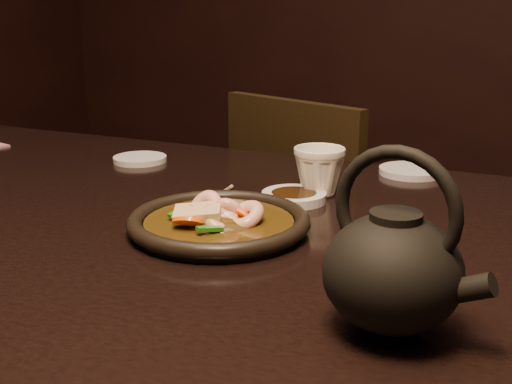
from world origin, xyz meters
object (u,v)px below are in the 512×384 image
at_px(plate, 219,223).
at_px(teapot, 394,267).
at_px(tea_cup, 319,169).
at_px(chair, 322,254).
at_px(table, 114,252).

height_order(plate, teapot, teapot).
height_order(plate, tea_cup, tea_cup).
relative_size(chair, teapot, 4.79).
distance_m(chair, plate, 0.73).
distance_m(table, tea_cup, 0.36).
xyz_separation_m(table, teapot, (0.49, -0.22, 0.14)).
bearing_deg(tea_cup, plate, -105.70).
bearing_deg(tea_cup, chair, 107.23).
height_order(tea_cup, teapot, teapot).
bearing_deg(teapot, tea_cup, 127.74).
xyz_separation_m(plate, teapot, (0.28, -0.18, 0.05)).
bearing_deg(plate, tea_cup, 74.30).
bearing_deg(plate, table, 170.57).
bearing_deg(tea_cup, table, -144.66).
height_order(table, plate, plate).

